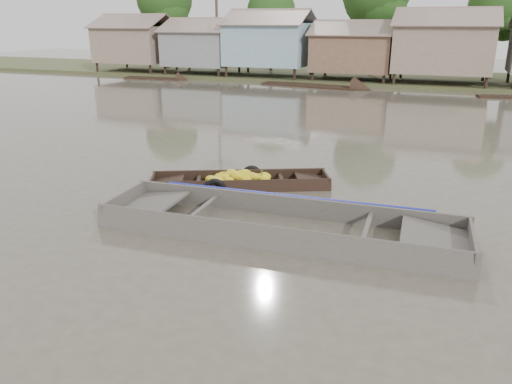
% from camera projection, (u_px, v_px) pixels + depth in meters
% --- Properties ---
extents(ground, '(120.00, 120.00, 0.00)m').
position_uv_depth(ground, '(267.00, 239.00, 10.85)').
color(ground, '#504A3D').
rests_on(ground, ground).
extents(riverbank, '(120.00, 12.47, 10.22)m').
position_uv_depth(riverbank, '(452.00, 41.00, 36.90)').
color(riverbank, '#384723').
rests_on(riverbank, ground).
extents(banana_boat, '(5.11, 3.22, 0.69)m').
position_uv_depth(banana_boat, '(238.00, 182.00, 14.28)').
color(banana_boat, black).
rests_on(banana_boat, ground).
extents(viewer_boat, '(8.25, 2.52, 0.66)m').
position_uv_depth(viewer_boat, '(281.00, 228.00, 11.23)').
color(viewer_boat, '#433E39').
rests_on(viewer_boat, ground).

